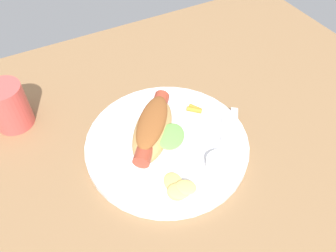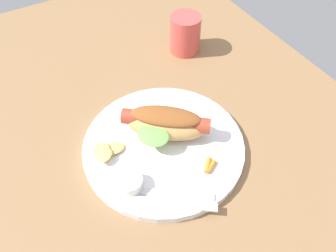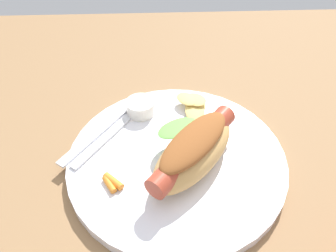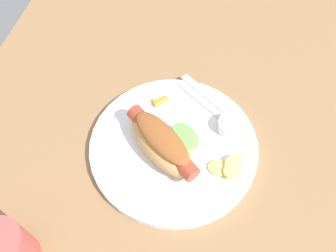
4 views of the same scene
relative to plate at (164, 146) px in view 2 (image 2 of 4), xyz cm
name	(u,v)px [view 2 (image 2 of 4)]	position (x,y,z in cm)	size (l,w,h in cm)	color
ground_plane	(147,146)	(2.83, 2.02, -1.70)	(120.00, 90.00, 1.80)	olive
plate	(164,146)	(0.00, 0.00, 0.00)	(30.17, 30.17, 1.60)	white
hot_dog	(166,123)	(1.99, -1.60, 3.92)	(14.63, 15.85, 5.84)	tan
sauce_ramekin	(130,183)	(-5.08, 9.37, 1.93)	(4.41, 4.41, 2.27)	white
fork	(165,193)	(-9.29, 4.92, 1.00)	(10.85, 14.45, 0.40)	silver
knife	(172,204)	(-11.48, 4.95, 0.98)	(14.91, 1.40, 0.36)	silver
chips_pile	(106,151)	(3.23, 10.11, 1.60)	(5.90, 6.71, 1.69)	#E0BF68
carrot_garnish	(209,166)	(-8.57, -4.39, 1.25)	(2.94, 3.13, 0.95)	orange
drinking_cup	(185,34)	(23.82, -19.50, 3.79)	(7.23, 7.23, 9.18)	#D84C47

